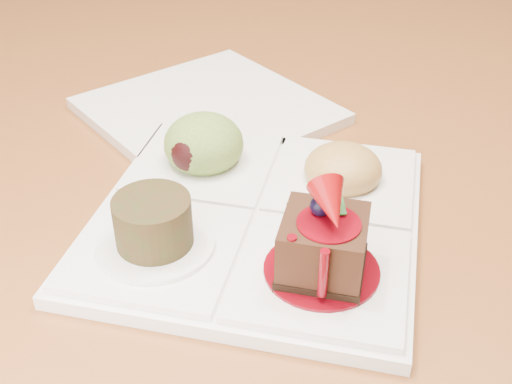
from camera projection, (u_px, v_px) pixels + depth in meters
The scene contains 3 objects.
dining_table at pixel (247, 114), 0.85m from camera, with size 1.00×1.80×0.75m.
sampler_plate at pixel (255, 203), 0.53m from camera, with size 0.33×0.33×0.10m.
second_plate at pixel (208, 111), 0.70m from camera, with size 0.23×0.23×0.01m, color white.
Camera 1 is at (0.40, -0.65, 1.08)m, focal length 45.00 mm.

